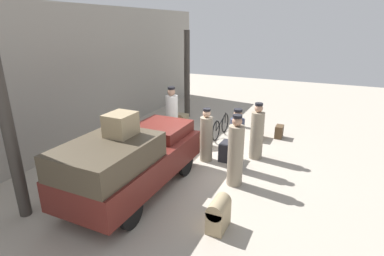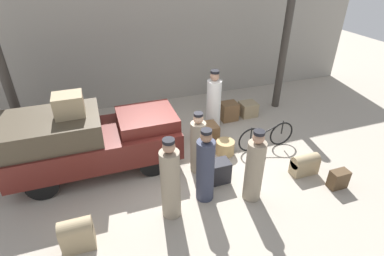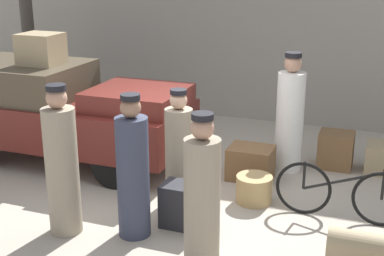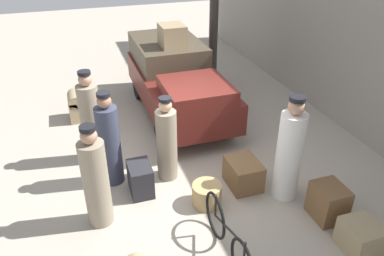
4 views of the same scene
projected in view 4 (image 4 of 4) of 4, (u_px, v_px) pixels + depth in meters
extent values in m
plane|color=#A89E8E|center=(179.00, 167.00, 7.22)|extent=(30.00, 30.00, 0.00)
cube|color=gray|center=(379.00, 33.00, 7.22)|extent=(16.00, 0.15, 4.50)
cylinder|color=#38332D|center=(214.00, 16.00, 10.19)|extent=(0.25, 0.25, 3.66)
cylinder|color=black|center=(228.00, 120.00, 8.17)|extent=(0.69, 0.12, 0.69)
cylinder|color=black|center=(160.00, 131.00, 7.76)|extent=(0.69, 0.12, 0.69)
cylinder|color=black|center=(192.00, 79.00, 10.21)|extent=(0.69, 0.12, 0.69)
cylinder|color=black|center=(137.00, 86.00, 9.79)|extent=(0.69, 0.12, 0.69)
cube|color=#591E19|center=(178.00, 88.00, 8.81)|extent=(3.99, 1.67, 0.67)
cube|color=#473D2D|center=(167.00, 51.00, 9.24)|extent=(2.19, 1.54, 0.56)
cube|color=#591E19|center=(196.00, 90.00, 7.50)|extent=(1.40, 1.31, 0.30)
torus|color=black|center=(215.00, 215.00, 5.55)|extent=(0.72, 0.04, 0.72)
cylinder|color=black|center=(229.00, 229.00, 5.07)|extent=(0.98, 0.04, 0.39)
cylinder|color=black|center=(216.00, 206.00, 5.46)|extent=(0.04, 0.04, 0.37)
cylinder|color=black|center=(244.00, 254.00, 4.66)|extent=(0.04, 0.04, 0.41)
cylinder|color=tan|center=(207.00, 194.00, 6.23)|extent=(0.50, 0.50, 0.38)
cylinder|color=gray|center=(167.00, 145.00, 6.65)|extent=(0.37, 0.37, 1.35)
sphere|color=tan|center=(165.00, 106.00, 6.26)|extent=(0.23, 0.23, 0.23)
cylinder|color=black|center=(165.00, 99.00, 6.20)|extent=(0.22, 0.22, 0.06)
cylinder|color=#33384C|center=(110.00, 146.00, 6.51)|extent=(0.39, 0.39, 1.48)
sphere|color=#936B51|center=(104.00, 101.00, 6.08)|extent=(0.24, 0.24, 0.24)
cylinder|color=black|center=(103.00, 94.00, 6.02)|extent=(0.23, 0.23, 0.07)
cylinder|color=white|center=(289.00, 157.00, 6.14)|extent=(0.43, 0.43, 1.57)
sphere|color=tan|center=(296.00, 107.00, 5.69)|extent=(0.26, 0.26, 0.26)
cylinder|color=black|center=(298.00, 99.00, 5.62)|extent=(0.25, 0.25, 0.07)
cylinder|color=gray|center=(92.00, 124.00, 7.10)|extent=(0.39, 0.39, 1.57)
sphere|color=tan|center=(85.00, 79.00, 6.65)|extent=(0.24, 0.24, 0.24)
cylinder|color=black|center=(84.00, 73.00, 6.59)|extent=(0.23, 0.23, 0.07)
cylinder|color=gray|center=(96.00, 184.00, 5.62)|extent=(0.39, 0.39, 1.45)
sphere|color=tan|center=(89.00, 136.00, 5.20)|extent=(0.24, 0.24, 0.24)
cylinder|color=black|center=(87.00, 128.00, 5.13)|extent=(0.23, 0.23, 0.07)
cube|color=#9E8966|center=(77.00, 109.00, 8.82)|extent=(0.58, 0.34, 0.50)
cylinder|color=#9E8966|center=(75.00, 99.00, 8.70)|extent=(0.58, 0.34, 0.34)
cube|color=#9E8966|center=(361.00, 237.00, 5.35)|extent=(0.54, 0.49, 0.46)
cube|color=brown|center=(328.00, 202.00, 5.91)|extent=(0.54, 0.46, 0.58)
cube|color=brown|center=(243.00, 174.00, 6.63)|extent=(0.67, 0.53, 0.50)
cube|color=#232328|center=(140.00, 179.00, 6.45)|extent=(0.55, 0.38, 0.56)
cube|color=#9E8966|center=(172.00, 36.00, 8.57)|extent=(0.63, 0.55, 0.50)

